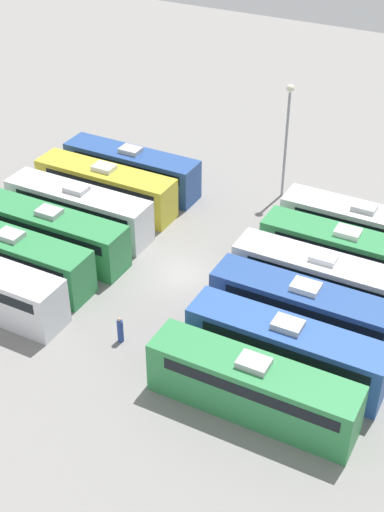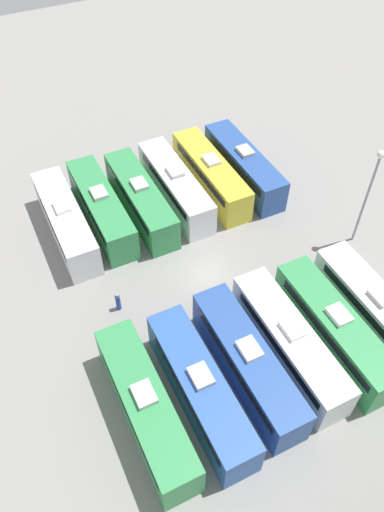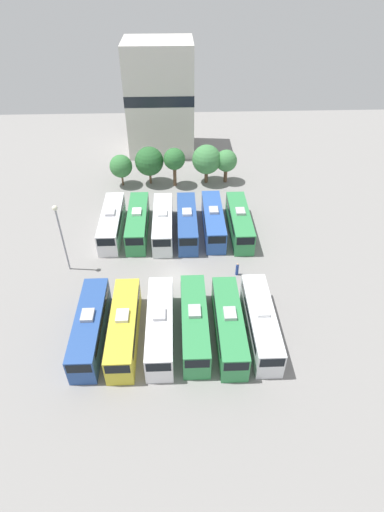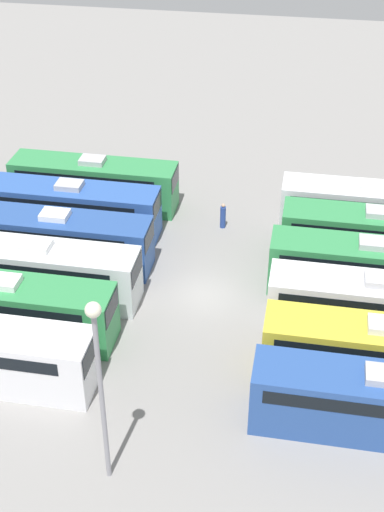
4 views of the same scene
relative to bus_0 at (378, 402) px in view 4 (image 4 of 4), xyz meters
The scene contains 14 objects.
ground_plane 12.52m from the bus_0, 46.64° to the left, with size 113.78×113.78×0.00m, color gray.
bus_0 is the anchor object (origin of this frame).
bus_1 3.37m from the bus_0, ahead, with size 2.57×11.05×3.47m.
bus_2 6.94m from the bus_0, ahead, with size 2.57×11.05×3.47m.
bus_3 10.36m from the bus_0, ahead, with size 2.57×11.05×3.47m.
bus_4 13.78m from the bus_0, ahead, with size 2.57×11.05×3.47m.
bus_5 16.99m from the bus_0, ahead, with size 2.57×11.05×3.47m.
bus_7 18.70m from the bus_0, 79.25° to the left, with size 2.57×11.05×3.47m.
bus_8 19.22m from the bus_0, 69.00° to the left, with size 2.57×11.05×3.47m.
bus_9 20.68m from the bus_0, 60.60° to the left, with size 2.57×11.05×3.47m.
bus_10 22.92m from the bus_0, 53.18° to the left, with size 2.57×11.05×3.47m.
bus_11 24.89m from the bus_0, 46.11° to the left, with size 2.57×11.05×3.47m.
worker_person 18.26m from the bus_0, 29.62° to the left, with size 0.36×0.36×1.72m.
light_pole 12.51m from the bus_0, 112.18° to the left, with size 0.60×0.60×9.02m.
Camera 4 is at (-31.52, -4.98, 24.12)m, focal length 50.00 mm.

